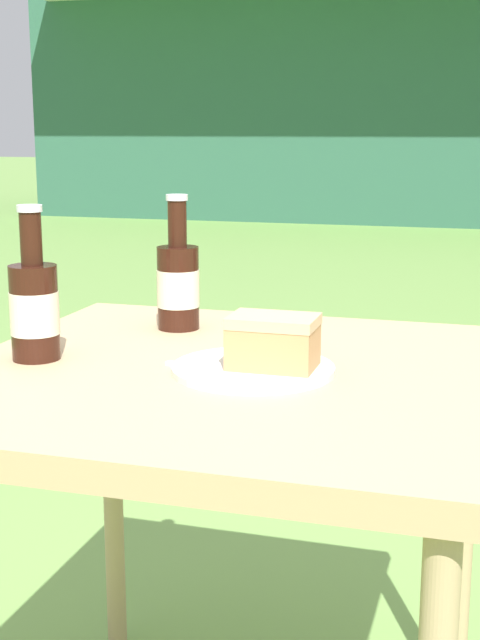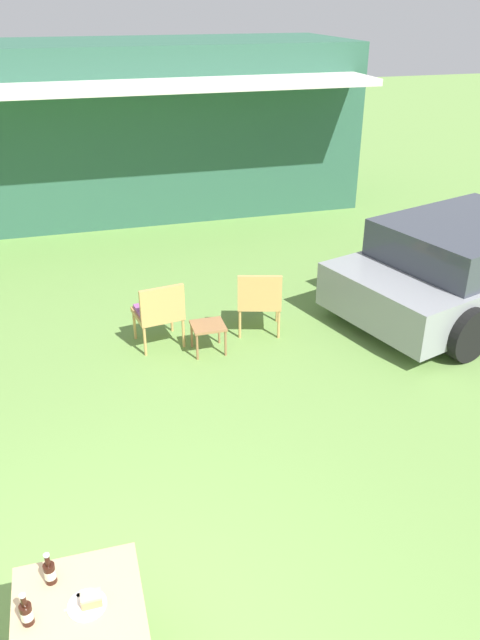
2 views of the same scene
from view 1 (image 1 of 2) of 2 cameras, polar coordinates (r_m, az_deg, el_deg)
The scene contains 6 objects.
patio_table at distance 1.33m, azimuth -1.24°, elevation -6.19°, with size 0.78×0.79×0.74m.
cake_on_plate at distance 1.27m, azimuth 1.59°, elevation -2.13°, with size 0.24×0.24×0.08m.
cola_bottle_near at distance 1.55m, azimuth -3.98°, elevation 2.41°, with size 0.07×0.07×0.23m.
cola_bottle_far at distance 1.37m, azimuth -13.03°, elevation 0.86°, with size 0.07×0.07×0.23m.
fork at distance 1.27m, azimuth -1.02°, elevation -3.32°, with size 0.19×0.05×0.01m.
loose_bottle_cap at distance 1.37m, azimuth -0.06°, elevation -2.14°, with size 0.03×0.03×0.01m.
Camera 1 is at (0.39, -1.20, 1.08)m, focal length 50.00 mm.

